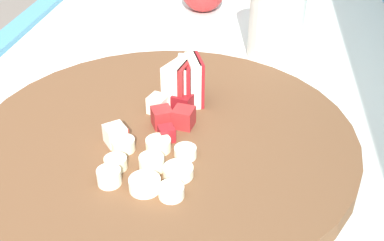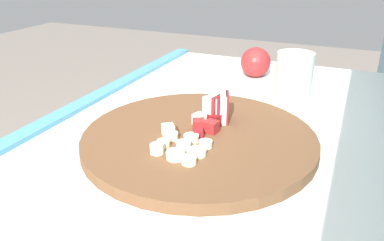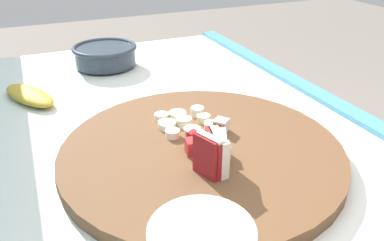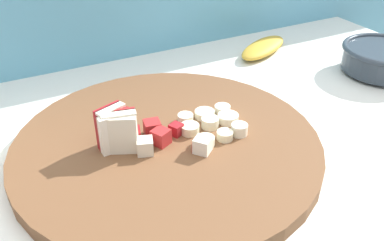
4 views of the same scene
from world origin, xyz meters
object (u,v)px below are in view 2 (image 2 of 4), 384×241
at_px(cutting_board, 200,139).
at_px(small_jar, 293,80).
at_px(apple_wedge_fan, 218,108).
at_px(banana_slice_rows, 180,147).
at_px(whole_apple, 256,62).
at_px(apple_dice_pile, 199,124).

bearing_deg(cutting_board, small_jar, 155.68).
relative_size(apple_wedge_fan, banana_slice_rows, 0.61).
xyz_separation_m(cutting_board, small_jar, (-0.25, 0.11, 0.05)).
bearing_deg(whole_apple, apple_wedge_fan, 3.88).
xyz_separation_m(apple_dice_pile, small_jar, (-0.24, 0.12, 0.03)).
xyz_separation_m(banana_slice_rows, whole_apple, (-0.50, -0.01, 0.01)).
bearing_deg(apple_dice_pile, banana_slice_rows, 1.66).
bearing_deg(cutting_board, apple_wedge_fan, 171.09).
xyz_separation_m(cutting_board, apple_wedge_fan, (-0.06, 0.01, 0.04)).
xyz_separation_m(apple_wedge_fan, banana_slice_rows, (0.13, -0.02, -0.02)).
height_order(apple_wedge_fan, banana_slice_rows, apple_wedge_fan).
bearing_deg(banana_slice_rows, small_jar, 159.43).
relative_size(apple_wedge_fan, small_jar, 0.47).
distance_m(apple_wedge_fan, small_jar, 0.22).
bearing_deg(apple_dice_pile, cutting_board, 30.70).
distance_m(cutting_board, small_jar, 0.28).
relative_size(apple_wedge_fan, whole_apple, 0.70).
xyz_separation_m(apple_wedge_fan, whole_apple, (-0.37, -0.02, -0.01)).
height_order(apple_wedge_fan, small_jar, small_jar).
distance_m(apple_wedge_fan, banana_slice_rows, 0.14).
relative_size(banana_slice_rows, small_jar, 0.78).
relative_size(apple_dice_pile, whole_apple, 1.34).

